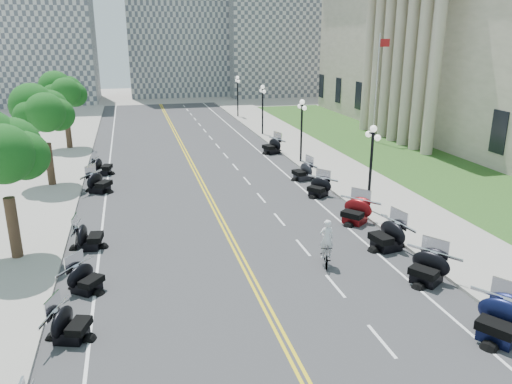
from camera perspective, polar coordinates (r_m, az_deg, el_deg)
ground at (r=23.72m, az=-1.97°, el=-7.16°), size 160.00×160.00×0.00m
road at (r=32.92m, az=-5.68°, el=-0.05°), size 16.00×90.00×0.01m
centerline_yellow_a at (r=32.90m, az=-5.89°, el=-0.05°), size 0.12×90.00×0.00m
centerline_yellow_b at (r=32.94m, az=-5.48°, el=-0.02°), size 0.12×90.00×0.00m
edge_line_north at (r=34.38m, az=4.91°, el=0.75°), size 0.12×90.00×0.00m
edge_line_south at (r=32.67m, az=-16.84°, el=-0.87°), size 0.12×90.00×0.00m
lane_dash_4 at (r=18.11m, az=14.15°, el=-16.17°), size 0.12×2.00×0.00m
lane_dash_5 at (r=21.18m, az=9.04°, el=-10.54°), size 0.12×2.00×0.00m
lane_dash_6 at (r=24.52m, az=5.40°, el=-6.34°), size 0.12×2.00×0.00m
lane_dash_7 at (r=28.03m, az=2.69°, el=-3.15°), size 0.12×2.00×0.00m
lane_dash_8 at (r=31.66m, az=0.60°, el=-0.67°), size 0.12×2.00×0.00m
lane_dash_9 at (r=35.37m, az=-1.05°, el=1.29°), size 0.12×2.00×0.00m
lane_dash_10 at (r=39.14m, az=-2.39°, el=2.88°), size 0.12×2.00×0.00m
lane_dash_11 at (r=42.95m, az=-3.49°, el=4.19°), size 0.12×2.00×0.00m
lane_dash_12 at (r=46.79m, az=-4.42°, el=5.28°), size 0.12×2.00×0.00m
lane_dash_13 at (r=50.65m, az=-5.20°, el=6.20°), size 0.12×2.00×0.00m
lane_dash_14 at (r=54.54m, az=-5.88°, el=7.00°), size 0.12×2.00×0.00m
lane_dash_15 at (r=58.44m, az=-6.47°, el=7.68°), size 0.12×2.00×0.00m
lane_dash_16 at (r=62.35m, az=-6.99°, el=8.28°), size 0.12×2.00×0.00m
lane_dash_17 at (r=66.27m, az=-7.45°, el=8.81°), size 0.12×2.00×0.00m
lane_dash_18 at (r=70.20m, az=-7.85°, el=9.28°), size 0.12×2.00×0.00m
lane_dash_19 at (r=74.14m, az=-8.22°, el=9.70°), size 0.12×2.00×0.00m
sidewalk_north at (r=35.88m, az=11.13°, el=1.30°), size 5.00×90.00×0.15m
sidewalk_south at (r=33.14m, az=-23.93°, el=-1.27°), size 5.00×90.00×0.15m
lawn at (r=45.91m, az=14.87°, el=4.55°), size 9.00×60.00×0.10m
civic_building at (r=56.46m, az=27.04°, el=14.69°), size 26.00×51.00×17.80m
distant_block_a at (r=84.22m, az=-24.70°, el=18.14°), size 18.00×14.00×26.00m
distant_block_b at (r=89.63m, az=-9.32°, el=20.58°), size 16.00×12.00×30.00m
distant_block_c at (r=90.07m, az=3.08°, el=18.21°), size 20.00×14.00×22.00m
street_lamp_2 at (r=29.22m, az=12.97°, el=2.61°), size 0.50×1.20×4.90m
street_lamp_3 at (r=39.99m, az=5.22°, el=6.94°), size 0.50×1.20×4.90m
street_lamp_4 at (r=51.32m, az=0.76°, el=9.35°), size 0.50×1.20×4.90m
street_lamp_5 at (r=62.89m, az=-2.11°, el=10.86°), size 0.50×1.20×4.90m
flagpole at (r=48.84m, az=13.59°, el=11.30°), size 1.10×0.20×10.00m
tree_2 at (r=24.28m, az=-26.98°, el=3.35°), size 4.80×4.80×9.20m
tree_3 at (r=35.88m, az=-23.08°, el=7.89°), size 4.80×4.80×9.20m
tree_4 at (r=47.68m, az=-21.08°, el=10.19°), size 4.80×4.80×9.20m
motorcycle_n_3 at (r=19.14m, az=26.17°, el=-12.91°), size 3.08×3.08×1.57m
motorcycle_n_4 at (r=22.08m, az=19.01°, el=-8.05°), size 2.88×2.88×1.46m
motorcycle_n_5 at (r=24.81m, az=14.75°, el=-4.68°), size 2.55×2.55×1.54m
motorcycle_n_6 at (r=27.81m, az=11.28°, el=-2.06°), size 2.95×2.95×1.47m
motorcycle_n_7 at (r=32.10m, az=7.16°, el=0.68°), size 2.68×2.68×1.34m
motorcycle_n_8 at (r=35.64m, az=5.35°, el=2.47°), size 2.27×2.27×1.37m
motorcycle_n_10 at (r=43.55m, az=1.82°, el=5.38°), size 2.67×2.67×1.48m
motorcycle_s_4 at (r=18.46m, az=-20.48°, el=-13.78°), size 2.36×2.36×1.30m
motorcycle_s_5 at (r=21.38m, az=-18.89°, el=-9.19°), size 2.53×2.53×1.26m
motorcycle_s_6 at (r=25.40m, az=-18.60°, el=-4.70°), size 2.18×2.18×1.38m
motorcycle_s_8 at (r=34.23m, az=-17.49°, el=1.16°), size 2.86×2.86×1.46m
motorcycle_s_9 at (r=38.55m, az=-17.17°, el=2.92°), size 2.41×2.41×1.39m
bicycle at (r=22.69m, az=7.97°, el=-7.07°), size 0.99×1.80×1.04m
cyclist_rider at (r=22.14m, az=8.13°, el=-3.70°), size 0.66×0.44×1.82m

